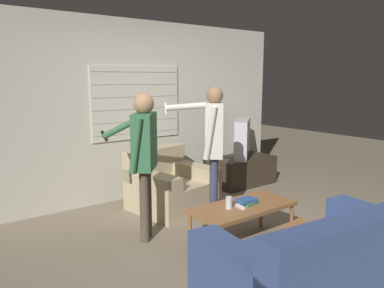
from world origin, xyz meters
name	(u,v)px	position (x,y,z in m)	size (l,w,h in m)	color
ground_plane	(230,241)	(0.00, 0.00, 0.00)	(16.00, 16.00, 0.00)	#7F705B
wall_back	(136,110)	(0.00, 2.03, 1.28)	(5.20, 0.08, 2.55)	#BCB7A8
couch_blue	(324,271)	(-0.27, -1.32, 0.32)	(1.83, 1.15, 0.87)	#384C7F
armchair_beige	(170,186)	(0.07, 1.28, 0.30)	(1.09, 1.04, 0.79)	tan
coffee_table	(243,209)	(0.04, -0.14, 0.39)	(1.12, 0.52, 0.44)	brown
tv_stand	(242,170)	(1.66, 1.53, 0.23)	(1.05, 0.60, 0.46)	#33281E
tv	(242,138)	(1.66, 1.53, 0.77)	(0.73, 0.68, 0.62)	#B2B2B7
person_left_standing	(144,149)	(-0.69, 0.61, 1.00)	(0.48, 0.77, 1.58)	#4C4233
person_right_standing	(213,140)	(0.17, 0.49, 1.03)	(0.53, 0.77, 1.64)	#33384C
book_stack	(247,201)	(0.11, -0.14, 0.46)	(0.22, 0.18, 0.06)	#33754C
soda_can	(229,203)	(-0.14, -0.13, 0.50)	(0.07, 0.07, 0.13)	silver
spare_remote	(240,207)	(-0.03, -0.18, 0.45)	(0.07, 0.14, 0.02)	white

